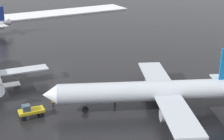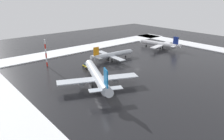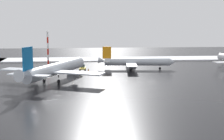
{
  "view_description": "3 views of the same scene",
  "coord_description": "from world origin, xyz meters",
  "px_view_note": "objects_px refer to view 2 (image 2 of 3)",
  "views": [
    {
      "loc": [
        80.09,
        -28.55,
        30.3
      ],
      "look_at": [
        16.8,
        6.76,
        3.25
      ],
      "focal_mm": 55.0,
      "sensor_mm": 36.0,
      "label": 1
    },
    {
      "loc": [
        82.13,
        76.02,
        36.74
      ],
      "look_at": [
        19.92,
        2.29,
        2.55
      ],
      "focal_mm": 35.0,
      "sensor_mm": 36.0,
      "label": 2
    },
    {
      "loc": [
        23.94,
        113.17,
        19.26
      ],
      "look_at": [
        14.4,
        7.49,
        3.53
      ],
      "focal_mm": 55.0,
      "sensor_mm": 36.0,
      "label": 3
    }
  ],
  "objects_px": {
    "airplane_foreground_jet": "(159,44)",
    "pushback_tug": "(86,66)",
    "airplane_distant_tail": "(97,76)",
    "antenna_mast": "(46,53)",
    "ground_crew_mid_apron": "(95,68)",
    "airplane_parked_portside": "(113,55)",
    "ground_crew_near_tug": "(100,76)"
  },
  "relations": [
    {
      "from": "airplane_foreground_jet",
      "to": "pushback_tug",
      "type": "relative_size",
      "value": 6.69
    },
    {
      "from": "airplane_distant_tail",
      "to": "antenna_mast",
      "type": "height_order",
      "value": "antenna_mast"
    },
    {
      "from": "airplane_foreground_jet",
      "to": "ground_crew_mid_apron",
      "type": "relative_size",
      "value": 18.59
    },
    {
      "from": "airplane_parked_portside",
      "to": "antenna_mast",
      "type": "height_order",
      "value": "antenna_mast"
    },
    {
      "from": "ground_crew_mid_apron",
      "to": "antenna_mast",
      "type": "xyz_separation_m",
      "value": [
        16.18,
        -20.89,
        6.22
      ]
    },
    {
      "from": "ground_crew_near_tug",
      "to": "airplane_parked_portside",
      "type": "bearing_deg",
      "value": -145.91
    },
    {
      "from": "airplane_parked_portside",
      "to": "pushback_tug",
      "type": "relative_size",
      "value": 6.31
    },
    {
      "from": "airplane_parked_portside",
      "to": "airplane_distant_tail",
      "type": "bearing_deg",
      "value": -134.79
    },
    {
      "from": "pushback_tug",
      "to": "airplane_distant_tail",
      "type": "bearing_deg",
      "value": 162.16
    },
    {
      "from": "airplane_foreground_jet",
      "to": "pushback_tug",
      "type": "distance_m",
      "value": 63.03
    },
    {
      "from": "airplane_distant_tail",
      "to": "ground_crew_near_tug",
      "type": "xyz_separation_m",
      "value": [
        -5.32,
        -5.23,
        -2.99
      ]
    },
    {
      "from": "airplane_parked_portside",
      "to": "airplane_foreground_jet",
      "type": "bearing_deg",
      "value": 5.51
    },
    {
      "from": "airplane_parked_portside",
      "to": "antenna_mast",
      "type": "relative_size",
      "value": 2.08
    },
    {
      "from": "ground_crew_near_tug",
      "to": "antenna_mast",
      "type": "xyz_separation_m",
      "value": [
        10.85,
        -31.85,
        6.22
      ]
    },
    {
      "from": "airplane_distant_tail",
      "to": "ground_crew_mid_apron",
      "type": "bearing_deg",
      "value": -9.23
    },
    {
      "from": "pushback_tug",
      "to": "airplane_parked_portside",
      "type": "bearing_deg",
      "value": -78.1
    },
    {
      "from": "ground_crew_mid_apron",
      "to": "pushback_tug",
      "type": "bearing_deg",
      "value": -17.67
    },
    {
      "from": "ground_crew_mid_apron",
      "to": "ground_crew_near_tug",
      "type": "xyz_separation_m",
      "value": [
        5.34,
        10.97,
        0.0
      ]
    },
    {
      "from": "airplane_parked_portside",
      "to": "ground_crew_near_tug",
      "type": "distance_m",
      "value": 30.32
    },
    {
      "from": "pushback_tug",
      "to": "ground_crew_mid_apron",
      "type": "relative_size",
      "value": 2.78
    },
    {
      "from": "ground_crew_mid_apron",
      "to": "antenna_mast",
      "type": "height_order",
      "value": "antenna_mast"
    },
    {
      "from": "pushback_tug",
      "to": "ground_crew_mid_apron",
      "type": "xyz_separation_m",
      "value": [
        -2.02,
        5.11,
        -0.31
      ]
    },
    {
      "from": "pushback_tug",
      "to": "ground_crew_mid_apron",
      "type": "distance_m",
      "value": 5.51
    },
    {
      "from": "ground_crew_near_tug",
      "to": "ground_crew_mid_apron",
      "type": "bearing_deg",
      "value": -120.33
    },
    {
      "from": "airplane_foreground_jet",
      "to": "ground_crew_mid_apron",
      "type": "bearing_deg",
      "value": 86.12
    },
    {
      "from": "pushback_tug",
      "to": "ground_crew_mid_apron",
      "type": "height_order",
      "value": "pushback_tug"
    },
    {
      "from": "airplane_foreground_jet",
      "to": "antenna_mast",
      "type": "relative_size",
      "value": 2.21
    },
    {
      "from": "pushback_tug",
      "to": "ground_crew_mid_apron",
      "type": "bearing_deg",
      "value": -154.21
    },
    {
      "from": "airplane_distant_tail",
      "to": "pushback_tug",
      "type": "bearing_deg",
      "value": 2.05
    },
    {
      "from": "pushback_tug",
      "to": "antenna_mast",
      "type": "distance_m",
      "value": 22.01
    },
    {
      "from": "airplane_distant_tail",
      "to": "ground_crew_mid_apron",
      "type": "relative_size",
      "value": 22.3
    },
    {
      "from": "airplane_parked_portside",
      "to": "antenna_mast",
      "type": "xyz_separation_m",
      "value": [
        34.53,
        -13.03,
        4.25
      ]
    }
  ]
}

